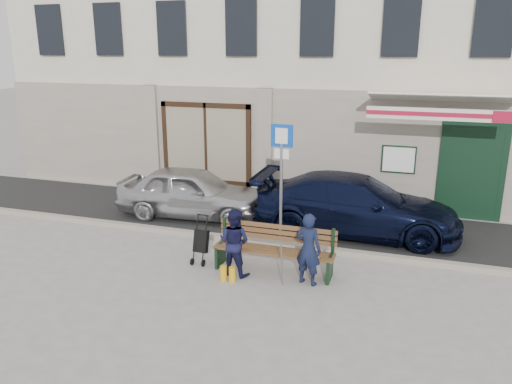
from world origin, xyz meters
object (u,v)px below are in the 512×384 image
at_px(car_silver, 192,192).
at_px(parking_sign, 281,164).
at_px(stroller, 201,242).
at_px(man, 308,249).
at_px(car_navy, 356,205).
at_px(bench, 271,250).
at_px(woman, 234,242).

distance_m(car_silver, parking_sign, 3.06).
bearing_deg(car_silver, stroller, -155.85).
height_order(man, stroller, man).
distance_m(car_silver, car_navy, 4.22).
xyz_separation_m(bench, man, (0.80, -0.29, 0.24)).
relative_size(car_silver, car_navy, 0.80).
bearing_deg(car_silver, woman, -146.58).
bearing_deg(bench, car_navy, 64.16).
distance_m(bench, man, 0.88).
bearing_deg(parking_sign, car_navy, 38.48).
distance_m(car_navy, bench, 2.99).
relative_size(car_navy, woman, 3.60).
height_order(car_navy, stroller, car_navy).
height_order(parking_sign, man, parking_sign).
bearing_deg(stroller, bench, 3.66).
bearing_deg(parking_sign, stroller, -123.34).
relative_size(car_navy, stroller, 4.83).
bearing_deg(bench, stroller, -179.44).
distance_m(parking_sign, stroller, 2.47).
relative_size(man, stroller, 1.40).
bearing_deg(stroller, woman, -17.39).
relative_size(bench, man, 1.72).
xyz_separation_m(car_navy, parking_sign, (-1.55, -1.06, 1.11)).
xyz_separation_m(car_silver, man, (3.71, -2.90, 0.04)).
relative_size(car_silver, man, 2.78).
bearing_deg(woman, car_silver, -42.87).
height_order(bench, man, man).
distance_m(car_silver, woman, 3.71).
bearing_deg(car_silver, parking_sign, -114.59).
relative_size(parking_sign, stroller, 2.70).
bearing_deg(man, car_silver, -23.40).
distance_m(parking_sign, man, 2.45).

